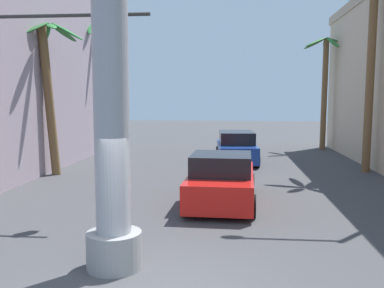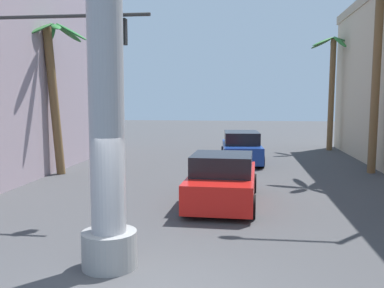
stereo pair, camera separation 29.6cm
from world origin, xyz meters
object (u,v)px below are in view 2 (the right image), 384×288
object	(u,v)px
palm_tree_mid_right	(377,45)
traffic_light_mast	(27,71)
palm_tree_far_right	(332,79)
car_lead	(223,181)
palm_tree_mid_left	(54,80)
palm_tree_far_left	(98,75)
car_far	(241,148)

from	to	relation	value
palm_tree_mid_right	traffic_light_mast	bearing A→B (deg)	-147.27
traffic_light_mast	palm_tree_far_right	bearing A→B (deg)	53.80
traffic_light_mast	palm_tree_far_right	size ratio (longest dim) A/B	0.80
car_lead	palm_tree_mid_left	bearing A→B (deg)	150.49
palm_tree_far_left	palm_tree_mid_right	world-z (taller)	palm_tree_mid_right
car_far	palm_tree_mid_right	bearing A→B (deg)	-22.07
car_far	palm_tree_mid_left	bearing A→B (deg)	-150.44
palm_tree_mid_left	palm_tree_far_right	world-z (taller)	palm_tree_far_right
traffic_light_mast	car_lead	xyz separation A→B (m)	(5.50, 1.34, -3.27)
car_far	palm_tree_far_right	size ratio (longest dim) A/B	0.65
car_far	palm_tree_far_left	xyz separation A→B (m)	(-8.17, 2.40, 3.79)
palm_tree_mid_right	car_far	bearing A→B (deg)	157.93
car_far	palm_tree_mid_right	xyz separation A→B (m)	(5.62, -2.28, 4.69)
traffic_light_mast	palm_tree_far_left	world-z (taller)	palm_tree_far_left
car_lead	palm_tree_far_left	world-z (taller)	palm_tree_far_left
car_lead	palm_tree_mid_right	size ratio (longest dim) A/B	0.54
traffic_light_mast	palm_tree_mid_left	world-z (taller)	palm_tree_mid_left
palm_tree_far_left	palm_tree_far_right	distance (m)	14.05
car_lead	palm_tree_far_left	bearing A→B (deg)	125.24
traffic_light_mast	car_far	xyz separation A→B (m)	(6.02, 9.76, -3.24)
car_lead	palm_tree_far_left	xyz separation A→B (m)	(-7.65, 10.83, 3.82)
car_far	palm_tree_far_right	bearing A→B (deg)	47.31
traffic_light_mast	car_far	bearing A→B (deg)	58.33
traffic_light_mast	palm_tree_far_left	distance (m)	12.37
palm_tree_mid_left	palm_tree_far_right	size ratio (longest dim) A/B	0.90
palm_tree_mid_left	palm_tree_mid_right	bearing A→B (deg)	8.90
car_far	palm_tree_far_right	world-z (taller)	palm_tree_far_right
car_lead	palm_tree_mid_right	xyz separation A→B (m)	(6.14, 6.15, 4.73)
palm_tree_mid_right	palm_tree_far_left	bearing A→B (deg)	161.25
traffic_light_mast	palm_tree_mid_left	bearing A→B (deg)	107.23
car_lead	palm_tree_mid_right	bearing A→B (deg)	45.00
palm_tree_far_left	palm_tree_mid_right	xyz separation A→B (m)	(13.79, -4.68, 0.90)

